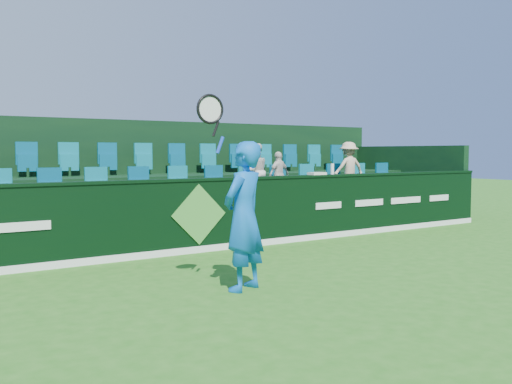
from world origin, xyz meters
TOP-DOWN VIEW (x-y plane):
  - ground at (0.00, 0.00)m, footprint 60.00×60.00m
  - sponsor_hoarding at (0.00, 4.00)m, footprint 16.00×0.25m
  - stand_tier_front at (0.00, 5.10)m, footprint 16.00×2.00m
  - stand_tier_back at (0.00, 7.00)m, footprint 16.00×1.80m
  - stand_rear at (0.00, 7.44)m, footprint 16.00×4.10m
  - seat_row_front at (0.00, 5.50)m, footprint 13.50×0.50m
  - seat_row_back at (0.00, 7.30)m, footprint 13.50×0.50m
  - tennis_player at (-0.85, 1.09)m, footprint 1.22×0.73m
  - spectator_left at (2.07, 5.12)m, footprint 0.64×0.52m
  - spectator_middle at (2.70, 5.12)m, footprint 0.65×0.38m
  - spectator_right at (4.82, 5.12)m, footprint 0.89×0.61m
  - towel at (2.86, 4.00)m, footprint 0.35×0.23m
  - drinks_bottle at (3.29, 4.00)m, footprint 0.07×0.07m

SIDE VIEW (x-z plane):
  - ground at x=0.00m, z-range 0.00..0.00m
  - stand_tier_front at x=0.00m, z-range 0.00..0.80m
  - stand_tier_back at x=0.00m, z-range 0.00..1.30m
  - sponsor_hoarding at x=0.00m, z-range 0.00..1.35m
  - tennis_player at x=-0.85m, z-range -0.30..2.29m
  - seat_row_front at x=0.00m, z-range 0.80..1.40m
  - stand_rear at x=0.00m, z-range -0.08..2.52m
  - spectator_middle at x=2.70m, z-range 0.80..1.84m
  - towel at x=2.86m, z-range 1.35..1.40m
  - spectator_left at x=2.07m, z-range 0.80..2.01m
  - spectator_right at x=4.82m, z-range 0.80..2.08m
  - drinks_bottle at x=3.29m, z-range 1.35..1.58m
  - seat_row_back at x=0.00m, z-range 1.30..1.90m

